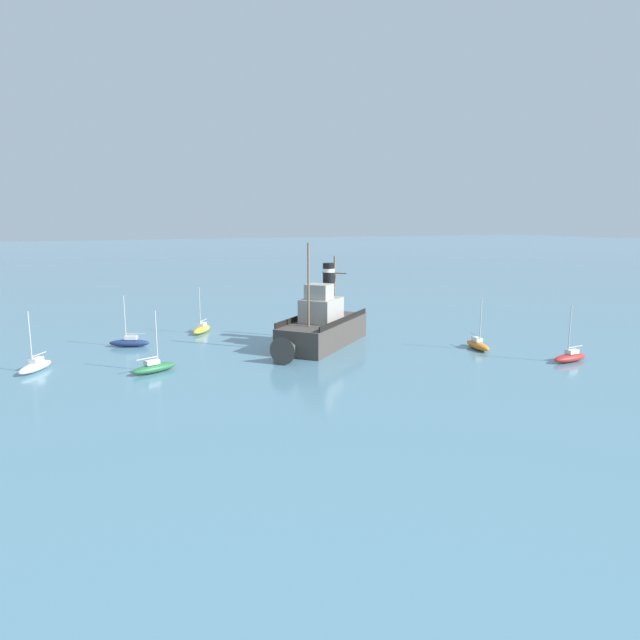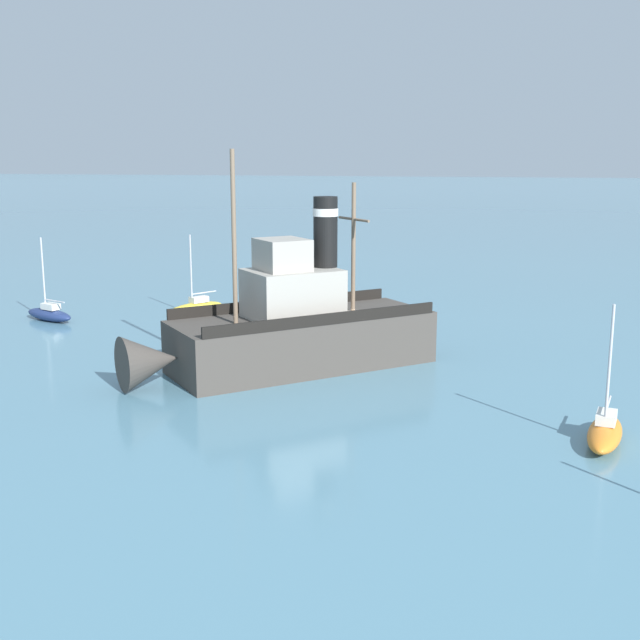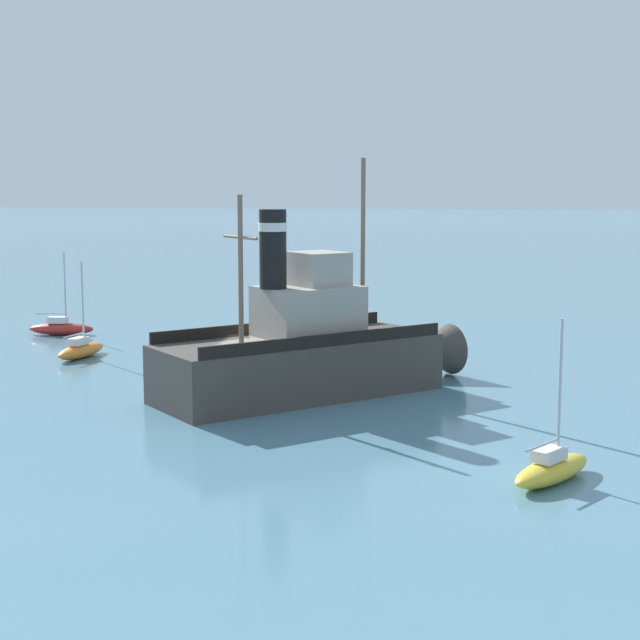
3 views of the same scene
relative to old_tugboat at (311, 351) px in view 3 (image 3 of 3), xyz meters
The scene contains 5 objects.
ground_plane 3.11m from the old_tugboat, 61.17° to the right, with size 600.00×600.00×0.00m, color teal.
old_tugboat is the anchor object (origin of this frame).
sailboat_red 22.04m from the old_tugboat, 129.54° to the right, with size 1.47×3.89×4.90m.
sailboat_orange 14.76m from the old_tugboat, 118.26° to the right, with size 3.94×1.81×4.90m.
sailboat_yellow 14.34m from the old_tugboat, 38.93° to the left, with size 3.76×3.06×4.90m.
Camera 3 is at (38.85, 8.33, 8.86)m, focal length 55.00 mm.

